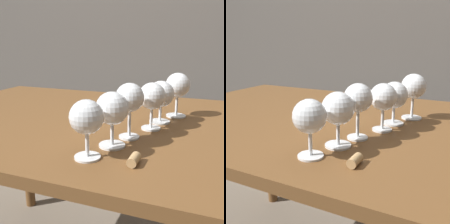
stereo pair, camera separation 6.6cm
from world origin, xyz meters
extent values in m
cube|color=brown|center=(0.00, 0.00, 0.72)|extent=(1.49, 0.88, 0.03)
cylinder|color=brown|center=(-0.69, 0.38, 0.35)|extent=(0.06, 0.06, 0.70)
cylinder|color=white|center=(0.06, -0.31, 0.74)|extent=(0.06, 0.06, 0.00)
cylinder|color=white|center=(0.06, -0.31, 0.77)|extent=(0.01, 0.01, 0.07)
sphere|color=white|center=(0.06, -0.31, 0.83)|extent=(0.08, 0.08, 0.08)
ellipsoid|color=gold|center=(0.06, -0.31, 0.83)|extent=(0.07, 0.07, 0.03)
cylinder|color=white|center=(0.08, -0.23, 0.74)|extent=(0.07, 0.07, 0.00)
cylinder|color=white|center=(0.08, -0.23, 0.77)|extent=(0.01, 0.01, 0.07)
sphere|color=white|center=(0.08, -0.23, 0.83)|extent=(0.08, 0.08, 0.08)
ellipsoid|color=#470A16|center=(0.08, -0.23, 0.83)|extent=(0.07, 0.07, 0.04)
cylinder|color=white|center=(0.11, -0.15, 0.74)|extent=(0.06, 0.06, 0.00)
cylinder|color=white|center=(0.11, -0.15, 0.78)|extent=(0.01, 0.01, 0.08)
sphere|color=white|center=(0.11, -0.15, 0.85)|extent=(0.08, 0.08, 0.08)
ellipsoid|color=pink|center=(0.11, -0.15, 0.84)|extent=(0.07, 0.07, 0.03)
cylinder|color=white|center=(0.15, -0.06, 0.74)|extent=(0.06, 0.06, 0.00)
cylinder|color=white|center=(0.15, -0.06, 0.77)|extent=(0.01, 0.01, 0.07)
sphere|color=white|center=(0.15, -0.06, 0.83)|extent=(0.08, 0.08, 0.08)
ellipsoid|color=beige|center=(0.15, -0.06, 0.83)|extent=(0.07, 0.07, 0.04)
cylinder|color=white|center=(0.16, 0.02, 0.74)|extent=(0.07, 0.07, 0.00)
cylinder|color=white|center=(0.16, 0.02, 0.77)|extent=(0.01, 0.01, 0.06)
sphere|color=white|center=(0.16, 0.02, 0.83)|extent=(0.08, 0.08, 0.08)
ellipsoid|color=#EACC66|center=(0.16, 0.02, 0.83)|extent=(0.07, 0.07, 0.04)
cylinder|color=white|center=(0.20, 0.11, 0.74)|extent=(0.07, 0.07, 0.00)
cylinder|color=white|center=(0.20, 0.11, 0.78)|extent=(0.01, 0.01, 0.08)
sphere|color=white|center=(0.20, 0.11, 0.84)|extent=(0.08, 0.08, 0.08)
ellipsoid|color=maroon|center=(0.20, 0.11, 0.84)|extent=(0.07, 0.07, 0.03)
cylinder|color=tan|center=(0.17, -0.31, 0.74)|extent=(0.02, 0.04, 0.02)
camera|label=1|loc=(0.31, -0.82, 0.99)|focal=43.18mm
camera|label=2|loc=(0.37, -0.79, 0.99)|focal=43.18mm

